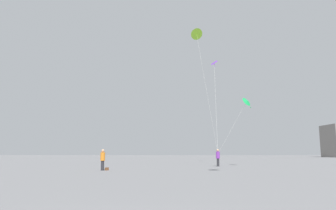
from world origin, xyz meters
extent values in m
cylinder|color=#2D2D33|center=(-5.50, 20.93, 0.40)|extent=(0.26, 0.26, 0.80)
cylinder|color=orange|center=(-5.50, 20.93, 1.15)|extent=(0.38, 0.38, 0.70)
sphere|color=tan|center=(-5.50, 20.93, 1.63)|extent=(0.26, 0.26, 0.26)
cylinder|color=#2D2D33|center=(4.93, 28.78, 0.42)|extent=(0.27, 0.27, 0.84)
cylinder|color=purple|center=(4.93, 28.78, 1.20)|extent=(0.40, 0.40, 0.73)
sphere|color=tan|center=(4.93, 28.78, 1.70)|extent=(0.27, 0.27, 0.27)
cone|color=green|center=(8.02, 27.82, 6.85)|extent=(1.25, 1.24, 0.97)
sphere|color=green|center=(8.15, 27.85, 6.64)|extent=(0.10, 0.10, 0.10)
sphere|color=green|center=(8.29, 27.89, 6.43)|extent=(0.10, 0.10, 0.10)
sphere|color=green|center=(8.43, 27.92, 6.22)|extent=(0.10, 0.10, 0.10)
cylinder|color=silver|center=(6.47, 28.30, 4.07)|extent=(3.11, 0.97, 5.55)
cone|color=#8CD12D|center=(2.77, 27.46, 14.34)|extent=(1.51, 1.26, 1.13)
sphere|color=#8CD12D|center=(2.80, 27.33, 14.13)|extent=(0.10, 0.10, 0.10)
sphere|color=#8CD12D|center=(2.84, 27.19, 13.92)|extent=(0.10, 0.10, 0.10)
sphere|color=#8CD12D|center=(2.88, 27.06, 13.71)|extent=(0.10, 0.10, 0.10)
cylinder|color=silver|center=(3.85, 28.12, 7.82)|extent=(2.18, 1.33, 13.05)
pyramid|color=purple|center=(5.65, 37.75, 14.07)|extent=(1.16, 1.39, 0.59)
sphere|color=purple|center=(5.68, 37.62, 13.84)|extent=(0.10, 0.10, 0.10)
sphere|color=purple|center=(5.69, 37.49, 13.63)|extent=(0.10, 0.10, 0.10)
sphere|color=purple|center=(5.70, 37.35, 13.42)|extent=(0.10, 0.10, 0.10)
cylinder|color=silver|center=(5.30, 33.27, 7.68)|extent=(0.76, 9.00, 12.76)
cube|color=brown|center=(-5.15, 21.03, 0.12)|extent=(0.30, 0.34, 0.24)
camera|label=1|loc=(1.33, -5.08, 1.53)|focal=33.16mm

